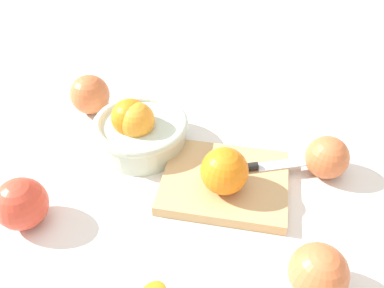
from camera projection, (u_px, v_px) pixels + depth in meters
name	position (u px, v px, depth m)	size (l,w,h in m)	color
ground_plane	(172.00, 200.00, 0.69)	(2.40, 2.40, 0.00)	silver
bowl	(139.00, 129.00, 0.76)	(0.18, 0.18, 0.10)	beige
cutting_board	(225.00, 182.00, 0.70)	(0.21, 0.18, 0.02)	tan
orange_on_board	(224.00, 171.00, 0.65)	(0.08, 0.08, 0.08)	orange
knife	(263.00, 166.00, 0.71)	(0.14, 0.10, 0.01)	silver
apple_front_left	(21.00, 204.00, 0.63)	(0.08, 0.08, 0.08)	#D6422D
apple_back_left	(90.00, 94.00, 0.85)	(0.08, 0.08, 0.08)	#CC6638
apple_front_right	(318.00, 273.00, 0.54)	(0.08, 0.08, 0.08)	#CC6638
apple_back_right	(327.00, 157.00, 0.71)	(0.08, 0.08, 0.08)	#CC6638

